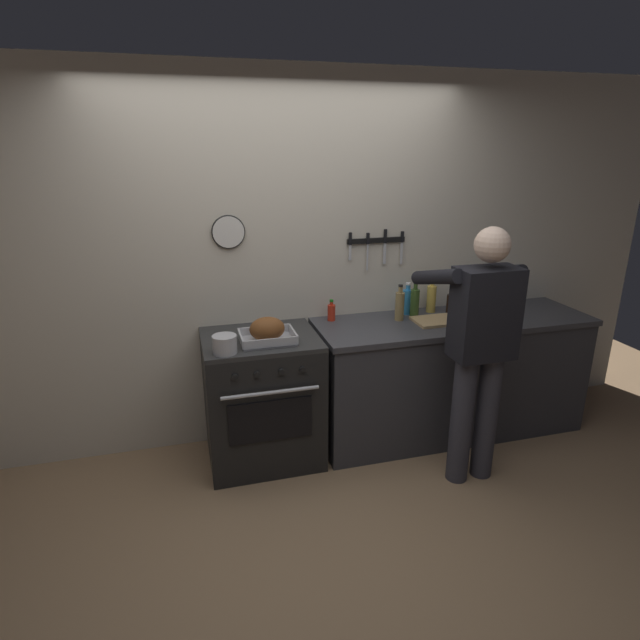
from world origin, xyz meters
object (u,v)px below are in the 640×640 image
bottle_dish_soap (407,301)px  roasting_pan (267,331)px  person_cook (480,341)px  bottle_vinegar (400,305)px  saucepan (225,344)px  bottle_hot_sauce (331,312)px  cutting_board (439,320)px  stove (263,399)px  bottle_soy_sauce (450,304)px  bottle_cooking_oil (431,298)px  bottle_olive_oil (415,302)px

bottle_dish_soap → roasting_pan: bearing=-164.6°
person_cook → bottle_vinegar: bearing=13.6°
saucepan → bottle_hot_sauce: 0.90m
roasting_pan → cutting_board: bearing=3.2°
stove → bottle_vinegar: 1.17m
saucepan → bottle_vinegar: bearing=13.3°
person_cook → bottle_vinegar: 0.71m
cutting_board → bottle_soy_sauce: 0.22m
roasting_pan → bottle_dish_soap: (1.11, 0.31, 0.03)m
person_cook → saucepan: size_ratio=11.19×
saucepan → cutting_board: size_ratio=0.41×
cutting_board → bottle_dish_soap: 0.29m
bottle_cooking_oil → bottle_hot_sauce: bearing=179.7°
person_cook → bottle_hot_sauce: person_cook is taller
saucepan → bottle_olive_oil: (1.41, 0.34, 0.05)m
cutting_board → saucepan: bearing=-173.0°
bottle_cooking_oil → bottle_hot_sauce: size_ratio=1.67×
bottle_cooking_oil → bottle_dish_soap: size_ratio=1.09×
person_cook → roasting_pan: (-1.24, 0.48, 0.02)m
stove → bottle_hot_sauce: (0.55, 0.21, 0.51)m
bottle_olive_oil → person_cook: bearing=-80.8°
stove → saucepan: bearing=-138.9°
person_cook → bottle_hot_sauce: 1.06m
person_cook → saucepan: person_cook is taller
bottle_olive_oil → bottle_hot_sauce: size_ratio=1.72×
person_cook → bottle_hot_sauce: size_ratio=10.71×
saucepan → bottle_dish_soap: bottle_dish_soap is taller
bottle_vinegar → bottle_dish_soap: (0.12, 0.12, -0.01)m
roasting_pan → bottle_hot_sauce: 0.60m
bottle_olive_oil → bottle_hot_sauce: 0.62m
cutting_board → bottle_olive_oil: bottle_olive_oil is taller
roasting_pan → bottle_cooking_oil: 1.34m
saucepan → bottle_olive_oil: bearing=13.6°
stove → bottle_cooking_oil: 1.46m
cutting_board → stove: bearing=178.7°
stove → bottle_soy_sauce: bottle_soy_sauce is taller
roasting_pan → cutting_board: size_ratio=0.98×
bottle_vinegar → bottle_hot_sauce: (-0.47, 0.12, -0.05)m
bottle_hot_sauce → person_cook: bearing=-47.3°
bottle_vinegar → bottle_dish_soap: size_ratio=1.10×
stove → saucepan: 0.60m
saucepan → bottle_cooking_oil: bearing=14.9°
person_cook → bottle_olive_oil: person_cook is taller
bottle_olive_oil → bottle_dish_soap: size_ratio=1.12×
bottle_soy_sauce → bottle_hot_sauce: 0.89m
roasting_pan → cutting_board: 1.25m
saucepan → bottle_dish_soap: (1.39, 0.42, 0.04)m
roasting_pan → bottle_cooking_oil: size_ratio=1.36×
stove → bottle_vinegar: size_ratio=3.43×
bottle_vinegar → bottle_dish_soap: 0.17m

